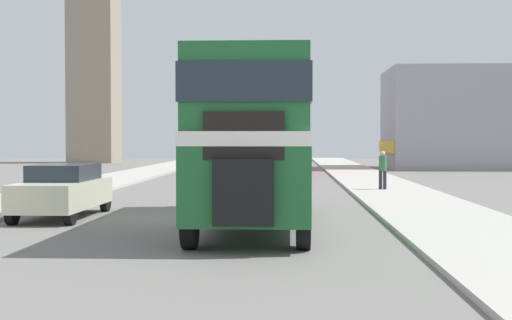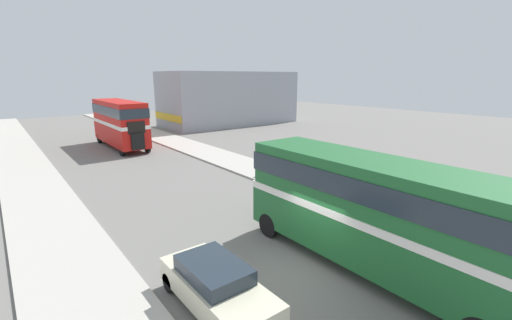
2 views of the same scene
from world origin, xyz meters
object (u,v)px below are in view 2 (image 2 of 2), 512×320
object	(u,v)px
car_parked_near	(217,286)
pedestrian_walking	(266,162)
double_decker_bus	(370,206)
bus_distant	(120,120)

from	to	relation	value
car_parked_near	pedestrian_walking	distance (m)	14.24
double_decker_bus	pedestrian_walking	xyz separation A→B (m)	(4.70, 11.33, -1.39)
car_parked_near	pedestrian_walking	bearing A→B (deg)	44.57
bus_distant	pedestrian_walking	bearing A→B (deg)	-73.16
double_decker_bus	car_parked_near	world-z (taller)	double_decker_bus
car_parked_near	pedestrian_walking	xyz separation A→B (m)	(10.14, 9.99, 0.24)
car_parked_near	double_decker_bus	bearing A→B (deg)	-13.82
double_decker_bus	bus_distant	xyz separation A→B (m)	(-0.20, 27.54, 0.26)
car_parked_near	pedestrian_walking	size ratio (longest dim) A/B	2.77
bus_distant	pedestrian_walking	world-z (taller)	bus_distant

